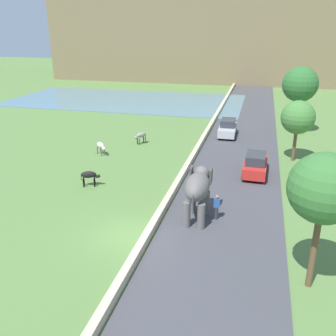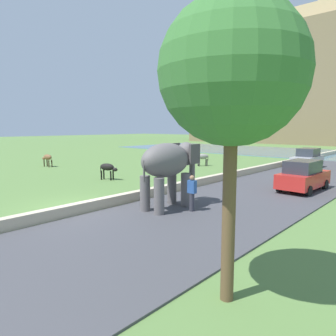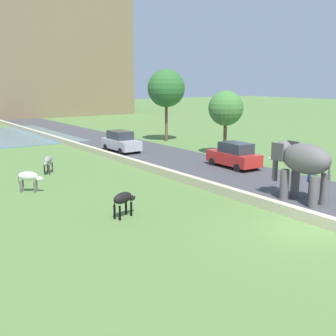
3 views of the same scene
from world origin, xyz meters
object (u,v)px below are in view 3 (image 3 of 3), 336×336
car_silver (121,142)px  cow_black (124,199)px  car_red (234,155)px  cow_white (29,177)px  person_beside_elephant (311,181)px  elephant (302,162)px  cow_grey (48,161)px

car_silver → cow_black: (-8.39, -15.48, -0.06)m
car_red → cow_black: car_red is taller
car_silver → cow_white: size_ratio=3.13×
person_beside_elephant → car_red: 8.06m
elephant → person_beside_elephant: 1.63m
car_red → car_silver: same height
car_red → cow_grey: car_red is taller
person_beside_elephant → car_silver: (-1.13, 18.23, 0.03)m
cow_black → cow_grey: bearing=88.0°
person_beside_elephant → car_silver: car_silver is taller
elephant → cow_black: elephant is taller
cow_white → cow_grey: size_ratio=0.96×
elephant → cow_black: size_ratio=2.45×
person_beside_elephant → cow_grey: bearing=124.2°
elephant → car_red: 8.68m
cow_grey → cow_black: bearing=-92.0°
person_beside_elephant → elephant: bearing=-169.6°
person_beside_elephant → cow_black: bearing=163.9°
elephant → person_beside_elephant: elephant is taller
person_beside_elephant → car_silver: bearing=93.5°
car_red → car_silver: 10.90m
car_red → car_silver: bearing=106.8°
person_beside_elephant → cow_black: size_ratio=1.15×
elephant → person_beside_elephant: size_ratio=2.13×
elephant → car_silver: elephant is taller
elephant → cow_black: 8.98m
person_beside_elephant → cow_black: 9.91m
person_beside_elephant → cow_white: 14.99m
cow_white → person_beside_elephant: bearing=-39.2°
elephant → car_silver: size_ratio=0.86×
elephant → car_red: (3.15, 8.00, -1.14)m
cow_black → cow_grey: size_ratio=1.06×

